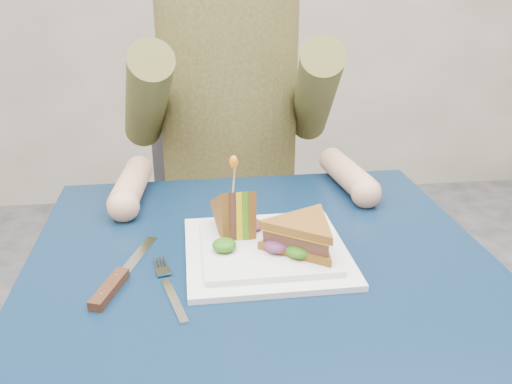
{
  "coord_description": "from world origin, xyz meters",
  "views": [
    {
      "loc": [
        -0.11,
        -0.74,
        1.17
      ],
      "look_at": [
        -0.0,
        0.07,
        0.82
      ],
      "focal_mm": 38.0,
      "sensor_mm": 36.0,
      "label": 1
    }
  ],
  "objects": [
    {
      "name": "table",
      "position": [
        0.0,
        0.0,
        0.65
      ],
      "size": [
        0.75,
        0.75,
        0.73
      ],
      "color": "black",
      "rests_on": "ground"
    },
    {
      "name": "chair",
      "position": [
        0.0,
        0.68,
        0.54
      ],
      "size": [
        0.42,
        0.4,
        0.93
      ],
      "color": "#47474C",
      "rests_on": "ground"
    },
    {
      "name": "diner",
      "position": [
        -0.0,
        0.57,
        0.91
      ],
      "size": [
        0.54,
        0.59,
        0.74
      ],
      "color": "brown",
      "rests_on": "chair"
    },
    {
      "name": "plate",
      "position": [
        0.01,
        0.02,
        0.74
      ],
      "size": [
        0.26,
        0.26,
        0.02
      ],
      "color": "white",
      "rests_on": "table"
    },
    {
      "name": "sandwich_flat",
      "position": [
        0.06,
        -0.0,
        0.78
      ],
      "size": [
        0.2,
        0.2,
        0.05
      ],
      "color": "brown",
      "rests_on": "plate"
    },
    {
      "name": "sandwich_upright",
      "position": [
        -0.04,
        0.07,
        0.78
      ],
      "size": [
        0.08,
        0.12,
        0.12
      ],
      "color": "brown",
      "rests_on": "plate"
    },
    {
      "name": "fork",
      "position": [
        -0.15,
        -0.06,
        0.73
      ],
      "size": [
        0.05,
        0.18,
        0.01
      ],
      "color": "silver",
      "rests_on": "table"
    },
    {
      "name": "knife",
      "position": [
        -0.23,
        -0.04,
        0.74
      ],
      "size": [
        0.09,
        0.22,
        0.02
      ],
      "color": "silver",
      "rests_on": "table"
    },
    {
      "name": "toothpick",
      "position": [
        -0.04,
        0.07,
        0.85
      ],
      "size": [
        0.01,
        0.01,
        0.06
      ],
      "primitive_type": "cylinder",
      "rotation": [
        0.14,
        0.07,
        0.0
      ],
      "color": "tan",
      "rests_on": "sandwich_upright"
    },
    {
      "name": "toothpick_frill",
      "position": [
        -0.04,
        0.07,
        0.88
      ],
      "size": [
        0.01,
        0.01,
        0.02
      ],
      "primitive_type": "ellipsoid",
      "color": "orange",
      "rests_on": "sandwich_upright"
    },
    {
      "name": "lettuce_spill",
      "position": [
        0.01,
        0.03,
        0.76
      ],
      "size": [
        0.15,
        0.13,
        0.02
      ],
      "primitive_type": null,
      "color": "#337A14",
      "rests_on": "plate"
    },
    {
      "name": "onion_ring",
      "position": [
        0.02,
        0.03,
        0.77
      ],
      "size": [
        0.04,
        0.04,
        0.02
      ],
      "primitive_type": "torus",
      "rotation": [
        0.44,
        0.0,
        0.0
      ],
      "color": "#9E4C7A",
      "rests_on": "plate"
    }
  ]
}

